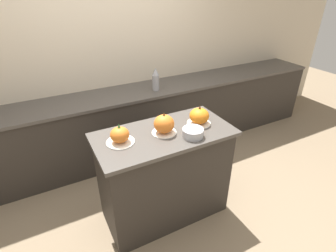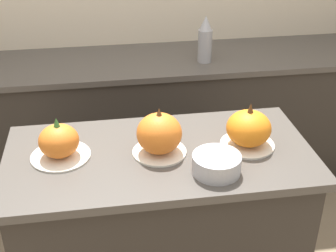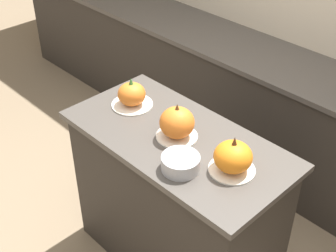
# 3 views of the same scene
# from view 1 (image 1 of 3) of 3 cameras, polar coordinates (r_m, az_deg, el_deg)

# --- Properties ---
(ground_plane) EXTENTS (12.00, 12.00, 0.00)m
(ground_plane) POSITION_cam_1_polar(r_m,az_deg,el_deg) (2.91, -0.71, -17.93)
(ground_plane) COLOR #847056
(wall_back) EXTENTS (8.00, 0.06, 2.50)m
(wall_back) POSITION_cam_1_polar(r_m,az_deg,el_deg) (3.50, -12.44, 13.92)
(wall_back) COLOR beige
(wall_back) RESTS_ON ground_plane
(kitchen_island) EXTENTS (1.24, 0.62, 0.96)m
(kitchen_island) POSITION_cam_1_polar(r_m,az_deg,el_deg) (2.58, -0.77, -10.63)
(kitchen_island) COLOR #2D2823
(kitchen_island) RESTS_ON ground_plane
(back_counter) EXTENTS (6.00, 0.60, 0.91)m
(back_counter) POSITION_cam_1_polar(r_m,az_deg,el_deg) (3.50, -9.51, 0.09)
(back_counter) COLOR #2D2823
(back_counter) RESTS_ON ground_plane
(pumpkin_cake_left) EXTENTS (0.24, 0.24, 0.18)m
(pumpkin_cake_left) POSITION_cam_1_polar(r_m,az_deg,el_deg) (2.17, -10.44, -2.05)
(pumpkin_cake_left) COLOR silver
(pumpkin_cake_left) RESTS_ON kitchen_island
(pumpkin_cake_center) EXTENTS (0.22, 0.22, 0.20)m
(pumpkin_cake_center) POSITION_cam_1_polar(r_m,az_deg,el_deg) (2.26, -0.94, 0.32)
(pumpkin_cake_center) COLOR silver
(pumpkin_cake_center) RESTS_ON kitchen_island
(pumpkin_cake_right) EXTENTS (0.22, 0.22, 0.19)m
(pumpkin_cake_right) POSITION_cam_1_polar(r_m,az_deg,el_deg) (2.43, 6.81, 2.10)
(pumpkin_cake_right) COLOR silver
(pumpkin_cake_right) RESTS_ON kitchen_island
(bottle_tall) EXTENTS (0.09, 0.09, 0.29)m
(bottle_tall) POSITION_cam_1_polar(r_m,az_deg,el_deg) (3.32, -2.70, 10.04)
(bottle_tall) COLOR #99999E
(bottle_tall) RESTS_ON back_counter
(mixing_bowl) EXTENTS (0.18, 0.18, 0.07)m
(mixing_bowl) POSITION_cam_1_polar(r_m,az_deg,el_deg) (2.24, 5.44, -1.45)
(mixing_bowl) COLOR #ADADB2
(mixing_bowl) RESTS_ON kitchen_island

